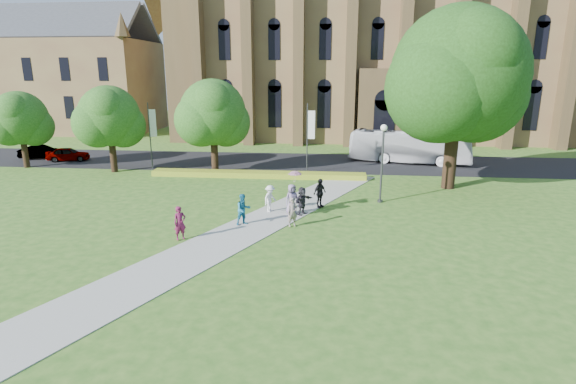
# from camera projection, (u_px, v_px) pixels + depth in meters

# --- Properties ---
(ground) EXTENTS (160.00, 160.00, 0.00)m
(ground) POSITION_uv_depth(u_px,v_px,m) (254.00, 231.00, 24.87)
(ground) COLOR #2C5D1B
(ground) RESTS_ON ground
(road) EXTENTS (160.00, 10.00, 0.02)m
(road) POSITION_uv_depth(u_px,v_px,m) (289.00, 162.00, 44.11)
(road) COLOR black
(road) RESTS_ON ground
(footpath) EXTENTS (15.58, 28.54, 0.04)m
(footpath) POSITION_uv_depth(u_px,v_px,m) (257.00, 224.00, 25.83)
(footpath) COLOR #B2B2A8
(footpath) RESTS_ON ground
(flower_hedge) EXTENTS (18.00, 1.40, 0.45)m
(flower_hedge) POSITION_uv_depth(u_px,v_px,m) (258.00, 174.00, 37.71)
(flower_hedge) COLOR yellow
(flower_hedge) RESTS_ON ground
(cathedral) EXTENTS (52.60, 18.25, 28.00)m
(cathedral) POSITION_uv_depth(u_px,v_px,m) (380.00, 38.00, 58.79)
(cathedral) COLOR olive
(cathedral) RESTS_ON ground
(building_west) EXTENTS (22.00, 14.00, 18.30)m
(building_west) POSITION_uv_depth(u_px,v_px,m) (75.00, 68.00, 66.26)
(building_west) COLOR olive
(building_west) RESTS_ON ground
(streetlamp) EXTENTS (0.44, 0.44, 5.24)m
(streetlamp) POSITION_uv_depth(u_px,v_px,m) (382.00, 154.00, 29.54)
(streetlamp) COLOR #38383D
(streetlamp) RESTS_ON ground
(large_tree) EXTENTS (9.60, 9.60, 13.20)m
(large_tree) POSITION_uv_depth(u_px,v_px,m) (458.00, 74.00, 32.04)
(large_tree) COLOR #332114
(large_tree) RESTS_ON ground
(street_tree_0) EXTENTS (5.20, 5.20, 7.50)m
(street_tree_0) POSITION_uv_depth(u_px,v_px,m) (109.00, 116.00, 38.57)
(street_tree_0) COLOR #332114
(street_tree_0) RESTS_ON ground
(street_tree_1) EXTENTS (5.60, 5.60, 8.05)m
(street_tree_1) POSITION_uv_depth(u_px,v_px,m) (213.00, 113.00, 38.08)
(street_tree_1) COLOR #332114
(street_tree_1) RESTS_ON ground
(street_tree_2) EXTENTS (4.80, 4.80, 6.95)m
(street_tree_2) POSITION_uv_depth(u_px,v_px,m) (20.00, 118.00, 40.50)
(street_tree_2) COLOR #332114
(street_tree_2) RESTS_ON ground
(banner_pole_0) EXTENTS (0.70, 0.10, 6.00)m
(banner_pole_0) POSITION_uv_depth(u_px,v_px,m) (308.00, 134.00, 38.42)
(banner_pole_0) COLOR #38383D
(banner_pole_0) RESTS_ON ground
(banner_pole_1) EXTENTS (0.70, 0.10, 6.00)m
(banner_pole_1) POSITION_uv_depth(u_px,v_px,m) (151.00, 132.00, 39.80)
(banner_pole_1) COLOR #38383D
(banner_pole_1) RESTS_ON ground
(tour_coach) EXTENTS (11.75, 4.97, 3.19)m
(tour_coach) POSITION_uv_depth(u_px,v_px,m) (409.00, 146.00, 43.35)
(tour_coach) COLOR silver
(tour_coach) RESTS_ON road
(car_0) EXTENTS (4.25, 2.62, 1.35)m
(car_0) POSITION_uv_depth(u_px,v_px,m) (68.00, 154.00, 44.54)
(car_0) COLOR gray
(car_0) RESTS_ON road
(car_1) EXTENTS (4.43, 2.52, 1.38)m
(car_1) POSITION_uv_depth(u_px,v_px,m) (42.00, 152.00, 45.65)
(car_1) COLOR gray
(car_1) RESTS_ON road
(pedestrian_0) EXTENTS (0.77, 0.75, 1.78)m
(pedestrian_0) POSITION_uv_depth(u_px,v_px,m) (180.00, 223.00, 23.24)
(pedestrian_0) COLOR maroon
(pedestrian_0) RESTS_ON footpath
(pedestrian_1) EXTENTS (1.11, 1.06, 1.81)m
(pedestrian_1) POSITION_uv_depth(u_px,v_px,m) (243.00, 209.00, 25.51)
(pedestrian_1) COLOR #1C6C8F
(pedestrian_1) RESTS_ON footpath
(pedestrian_2) EXTENTS (1.04, 1.26, 1.69)m
(pedestrian_2) POSITION_uv_depth(u_px,v_px,m) (270.00, 198.00, 27.97)
(pedestrian_2) COLOR white
(pedestrian_2) RESTS_ON footpath
(pedestrian_3) EXTENTS (1.05, 1.14, 1.88)m
(pedestrian_3) POSITION_uv_depth(u_px,v_px,m) (320.00, 193.00, 28.87)
(pedestrian_3) COLOR black
(pedestrian_3) RESTS_ON footpath
(pedestrian_4) EXTENTS (1.09, 1.02, 1.87)m
(pedestrian_4) POSITION_uv_depth(u_px,v_px,m) (292.00, 199.00, 27.49)
(pedestrian_4) COLOR slate
(pedestrian_4) RESTS_ON footpath
(pedestrian_5) EXTENTS (1.29, 1.63, 1.73)m
(pedestrian_5) POSITION_uv_depth(u_px,v_px,m) (302.00, 201.00, 27.38)
(pedestrian_5) COLOR #26242B
(pedestrian_5) RESTS_ON footpath
(pedestrian_6) EXTENTS (0.72, 0.63, 1.67)m
(pedestrian_6) POSITION_uv_depth(u_px,v_px,m) (292.00, 212.00, 25.27)
(pedestrian_6) COLOR gray
(pedestrian_6) RESTS_ON footpath
(parasol) EXTENTS (0.97, 0.97, 0.72)m
(parasol) POSITION_uv_depth(u_px,v_px,m) (295.00, 178.00, 27.23)
(parasol) COLOR #CF92A2
(parasol) RESTS_ON pedestrian_4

